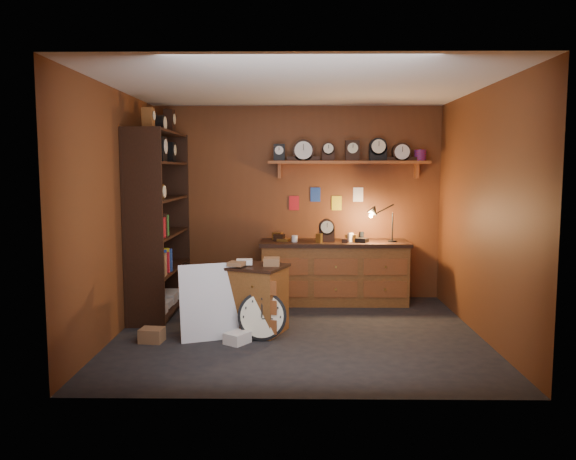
% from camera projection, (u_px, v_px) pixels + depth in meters
% --- Properties ---
extents(floor, '(4.00, 4.00, 0.00)m').
position_uv_depth(floor, '(298.00, 333.00, 6.26)').
color(floor, black).
rests_on(floor, ground).
extents(room_shell, '(4.02, 3.62, 2.71)m').
position_uv_depth(room_shell, '(302.00, 179.00, 6.18)').
color(room_shell, brown).
rests_on(room_shell, ground).
extents(shelving_unit, '(0.47, 1.60, 2.58)m').
position_uv_depth(shelving_unit, '(157.00, 214.00, 7.12)').
color(shelving_unit, black).
rests_on(shelving_unit, ground).
extents(workbench, '(2.01, 0.66, 1.36)m').
position_uv_depth(workbench, '(334.00, 269.00, 7.67)').
color(workbench, brown).
rests_on(workbench, ground).
extents(low_cabinet, '(0.82, 0.77, 0.85)m').
position_uv_depth(low_cabinet, '(254.00, 296.00, 6.29)').
color(low_cabinet, brown).
rests_on(low_cabinet, ground).
extents(big_round_clock, '(0.53, 0.17, 0.53)m').
position_uv_depth(big_round_clock, '(262.00, 316.00, 6.02)').
color(big_round_clock, black).
rests_on(big_round_clock, ground).
extents(white_panel, '(0.65, 0.38, 0.83)m').
position_uv_depth(white_panel, '(210.00, 339.00, 6.06)').
color(white_panel, silver).
rests_on(white_panel, ground).
extents(mini_fridge, '(0.63, 0.65, 0.51)m').
position_uv_depth(mini_fridge, '(248.00, 292.00, 7.22)').
color(mini_fridge, silver).
rests_on(mini_fridge, ground).
extents(floor_box_a, '(0.26, 0.23, 0.15)m').
position_uv_depth(floor_box_a, '(152.00, 335.00, 5.95)').
color(floor_box_a, '#895F3C').
rests_on(floor_box_a, ground).
extents(floor_box_b, '(0.30, 0.31, 0.12)m').
position_uv_depth(floor_box_b, '(237.00, 338.00, 5.90)').
color(floor_box_b, white).
rests_on(floor_box_b, ground).
extents(floor_box_c, '(0.23, 0.20, 0.17)m').
position_uv_depth(floor_box_c, '(239.00, 310.00, 6.94)').
color(floor_box_c, '#895F3C').
rests_on(floor_box_c, ground).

